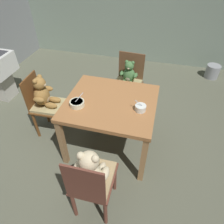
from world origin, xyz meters
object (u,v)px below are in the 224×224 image
teddy_chair_near_left (45,99)px  teddy_chair_near_front (91,175)px  dining_table (111,107)px  metal_pail (212,71)px  porridge_bowl_cream_near_left (77,103)px  porridge_bowl_white_near_right (141,108)px  teddy_chair_far_center (128,79)px

teddy_chair_near_left → teddy_chair_near_front: bearing=-46.2°
dining_table → teddy_chair_near_front: 0.83m
dining_table → teddy_chair_near_left: size_ratio=1.15×
teddy_chair_near_front → metal_pail: teddy_chair_near_front is taller
porridge_bowl_cream_near_left → porridge_bowl_white_near_right: bearing=8.0°
dining_table → teddy_chair_near_left: bearing=177.2°
porridge_bowl_white_near_right → porridge_bowl_cream_near_left: bearing=-172.0°
dining_table → teddy_chair_near_left: (-0.88, 0.04, -0.08)m
dining_table → teddy_chair_near_front: teddy_chair_near_front is taller
teddy_chair_near_front → metal_pail: 3.32m
dining_table → metal_pail: bearing=55.9°
porridge_bowl_white_near_right → dining_table: bearing=167.7°
teddy_chair_near_left → porridge_bowl_white_near_right: size_ratio=7.04×
teddy_chair_near_left → metal_pail: bearing=39.1°
teddy_chair_far_center → porridge_bowl_cream_near_left: 1.08m
teddy_chair_near_front → porridge_bowl_white_near_right: (0.29, 0.76, 0.19)m
teddy_chair_near_front → metal_pail: (1.40, 2.98, -0.44)m
metal_pail → porridge_bowl_white_near_right: bearing=-116.7°
dining_table → porridge_bowl_cream_near_left: 0.39m
teddy_chair_near_front → porridge_bowl_cream_near_left: teddy_chair_near_front is taller
dining_table → porridge_bowl_white_near_right: 0.37m
teddy_chair_near_front → porridge_bowl_cream_near_left: (-0.38, 0.66, 0.19)m
teddy_chair_near_front → porridge_bowl_cream_near_left: 0.79m
teddy_chair_near_left → metal_pail: size_ratio=3.41×
teddy_chair_near_left → dining_table: bearing=-5.8°
teddy_chair_far_center → porridge_bowl_white_near_right: size_ratio=7.05×
teddy_chair_near_front → teddy_chair_far_center: 1.65m
teddy_chair_far_center → teddy_chair_near_front: bearing=4.5°
porridge_bowl_cream_near_left → porridge_bowl_white_near_right: 0.67m
teddy_chair_far_center → porridge_bowl_cream_near_left: (-0.37, -0.99, 0.23)m
porridge_bowl_cream_near_left → metal_pail: porridge_bowl_cream_near_left is taller
dining_table → metal_pail: size_ratio=3.91×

